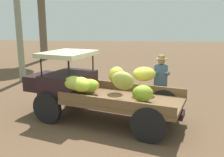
% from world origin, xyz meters
% --- Properties ---
extents(ground_plane, '(60.00, 60.00, 0.00)m').
position_xyz_m(ground_plane, '(0.00, 0.00, 0.00)').
color(ground_plane, brown).
extents(truck, '(4.66, 2.84, 1.86)m').
position_xyz_m(truck, '(0.61, -0.34, 0.90)').
color(truck, black).
rests_on(truck, ground).
extents(farmer, '(0.52, 0.48, 1.71)m').
position_xyz_m(farmer, '(-1.37, -1.22, 0.97)').
color(farmer, olive).
rests_on(farmer, ground).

